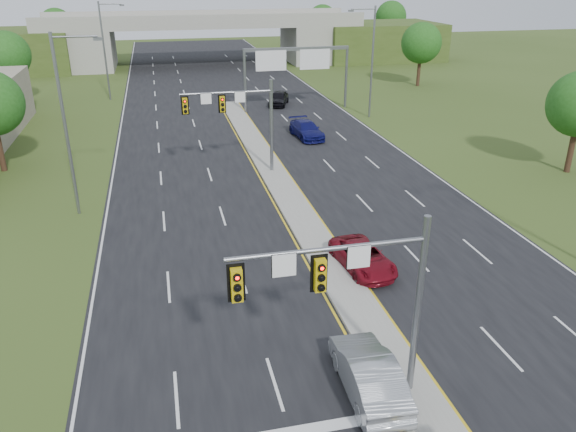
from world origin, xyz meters
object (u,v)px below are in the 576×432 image
(overpass, at_px, (203,42))
(car_far_b, at_px, (307,130))
(signal_mast_far, at_px, (241,113))
(sign_gantry, at_px, (295,61))
(car_silver, at_px, (369,374))
(car_far_a, at_px, (363,257))
(signal_mast_near, at_px, (357,288))
(car_far_c, at_px, (279,98))

(overpass, bearing_deg, car_far_b, -83.82)
(signal_mast_far, xyz_separation_m, sign_gantry, (8.95, 19.99, 0.51))
(car_silver, xyz_separation_m, car_far_a, (3.00, 8.79, -0.17))
(overpass, relative_size, car_far_b, 15.49)
(signal_mast_near, bearing_deg, sign_gantry, 78.75)
(sign_gantry, height_order, car_far_b, sign_gantry)
(car_silver, bearing_deg, signal_mast_near, 27.50)
(signal_mast_near, distance_m, car_far_b, 34.77)
(sign_gantry, bearing_deg, car_far_c, 115.10)
(overpass, height_order, car_far_a, overpass)
(car_far_c, bearing_deg, signal_mast_near, -78.21)
(car_far_b, bearing_deg, car_far_c, 82.90)
(sign_gantry, relative_size, overpass, 0.14)
(signal_mast_near, relative_size, signal_mast_far, 1.00)
(car_far_a, height_order, car_far_c, car_far_c)
(overpass, distance_m, car_far_a, 70.99)
(car_far_c, bearing_deg, overpass, 120.43)
(signal_mast_near, bearing_deg, signal_mast_far, 90.00)
(sign_gantry, distance_m, overpass, 35.75)
(sign_gantry, xyz_separation_m, car_far_b, (-1.67, -11.23, -4.47))
(signal_mast_near, relative_size, car_far_c, 1.50)
(signal_mast_far, bearing_deg, car_far_a, -76.64)
(signal_mast_near, bearing_deg, overpass, 88.38)
(sign_gantry, distance_m, car_far_b, 12.20)
(signal_mast_far, distance_m, sign_gantry, 21.91)
(signal_mast_far, relative_size, car_far_b, 1.36)
(signal_mast_far, height_order, overpass, overpass)
(car_far_a, bearing_deg, signal_mast_far, 97.33)
(overpass, bearing_deg, sign_gantry, -79.21)
(car_far_a, height_order, car_far_b, car_far_b)
(car_far_c, bearing_deg, sign_gantry, -43.97)
(signal_mast_far, relative_size, overpass, 0.09)
(signal_mast_far, bearing_deg, car_far_b, 50.29)
(car_far_a, bearing_deg, car_far_c, 78.16)
(signal_mast_near, bearing_deg, car_far_c, 80.85)
(signal_mast_near, relative_size, car_far_a, 1.50)
(car_silver, height_order, car_far_c, car_silver)
(sign_gantry, bearing_deg, car_far_b, -98.44)
(signal_mast_near, xyz_separation_m, overpass, (2.26, 80.07, -1.17))
(car_far_b, bearing_deg, overpass, 90.73)
(car_far_a, distance_m, car_far_c, 38.74)
(signal_mast_far, bearing_deg, car_far_c, 71.31)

